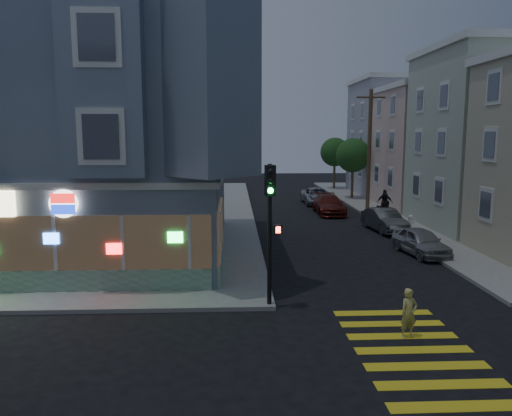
{
  "coord_description": "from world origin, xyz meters",
  "views": [
    {
      "loc": [
        1.62,
        -13.87,
        5.86
      ],
      "look_at": [
        2.54,
        6.51,
        2.8
      ],
      "focal_mm": 35.0,
      "sensor_mm": 36.0,
      "label": 1
    }
  ],
  "objects": [
    {
      "name": "street_tree_near",
      "position": [
        12.2,
        30.0,
        3.94
      ],
      "size": [
        3.0,
        3.0,
        5.3
      ],
      "color": "#4C3826",
      "rests_on": "sidewalk_ne"
    },
    {
      "name": "utility_pole",
      "position": [
        12.0,
        24.0,
        4.8
      ],
      "size": [
        2.2,
        0.3,
        9.0
      ],
      "color": "#4C3826",
      "rests_on": "sidewalk_ne"
    },
    {
      "name": "row_house_d",
      "position": [
        19.5,
        34.0,
        5.4
      ],
      "size": [
        12.0,
        8.6,
        10.5
      ],
      "primitive_type": "cube",
      "color": "gray",
      "rests_on": "sidewalk_ne"
    },
    {
      "name": "fire_hydrant",
      "position": [
        12.26,
        15.26,
        0.6
      ],
      "size": [
        0.5,
        0.29,
        0.86
      ],
      "color": "white",
      "rests_on": "sidewalk_ne"
    },
    {
      "name": "sidewalk_ne",
      "position": [
        23.0,
        23.0,
        0.07
      ],
      "size": [
        24.0,
        42.0,
        0.15
      ],
      "primitive_type": "cube",
      "color": "gray",
      "rests_on": "ground"
    },
    {
      "name": "pedestrian_a",
      "position": [
        11.3,
        17.55,
        1.11
      ],
      "size": [
        1.02,
        0.84,
        1.93
      ],
      "primitive_type": "imported",
      "rotation": [
        0.0,
        0.0,
        3.02
      ],
      "color": "black",
      "rests_on": "sidewalk_ne"
    },
    {
      "name": "parked_car_d",
      "position": [
        8.6,
        27.21,
        0.67
      ],
      "size": [
        2.3,
        4.88,
        1.35
      ],
      "primitive_type": "imported",
      "rotation": [
        0.0,
        0.0,
        0.01
      ],
      "color": "#9C9FA6",
      "rests_on": "ground"
    },
    {
      "name": "ground",
      "position": [
        0.0,
        0.0,
        0.0
      ],
      "size": [
        120.0,
        120.0,
        0.0
      ],
      "primitive_type": "plane",
      "color": "black",
      "rests_on": "ground"
    },
    {
      "name": "pedestrian_b",
      "position": [
        12.2,
        20.26,
        1.06
      ],
      "size": [
        1.15,
        0.72,
        1.83
      ],
      "primitive_type": "imported",
      "rotation": [
        0.0,
        0.0,
        2.87
      ],
      "color": "#232028",
      "rests_on": "sidewalk_ne"
    },
    {
      "name": "parked_car_c",
      "position": [
        8.6,
        22.01,
        0.69
      ],
      "size": [
        1.94,
        4.76,
        1.38
      ],
      "primitive_type": "imported",
      "rotation": [
        0.0,
        0.0,
        0.0
      ],
      "color": "maroon",
      "rests_on": "ground"
    },
    {
      "name": "traffic_signal",
      "position": [
        2.82,
        2.18,
        3.35
      ],
      "size": [
        0.59,
        0.53,
        4.73
      ],
      "rotation": [
        0.0,
        0.0,
        0.29
      ],
      "color": "black",
      "rests_on": "sidewalk_nw"
    },
    {
      "name": "corner_building",
      "position": [
        -6.0,
        10.98,
        5.82
      ],
      "size": [
        14.6,
        14.6,
        11.4
      ],
      "color": "slate",
      "rests_on": "sidewalk_nw"
    },
    {
      "name": "parked_car_a",
      "position": [
        10.7,
        9.43,
        0.66
      ],
      "size": [
        2.06,
        4.02,
        1.31
      ],
      "primitive_type": "imported",
      "rotation": [
        0.0,
        0.0,
        0.14
      ],
      "color": "#95989C",
      "rests_on": "ground"
    },
    {
      "name": "parked_car_b",
      "position": [
        10.7,
        15.35,
        0.69
      ],
      "size": [
        1.93,
        4.3,
        1.37
      ],
      "primitive_type": "imported",
      "rotation": [
        0.0,
        0.0,
        0.12
      ],
      "color": "#36393B",
      "rests_on": "ground"
    },
    {
      "name": "row_house_c",
      "position": [
        19.5,
        25.0,
        4.65
      ],
      "size": [
        12.0,
        8.6,
        9.0
      ],
      "primitive_type": "cube",
      "color": "beige",
      "rests_on": "sidewalk_ne"
    },
    {
      "name": "sidewalk_nw",
      "position": [
        -13.5,
        23.0,
        0.07
      ],
      "size": [
        33.0,
        42.0,
        0.15
      ],
      "primitive_type": "cube",
      "color": "gray",
      "rests_on": "ground"
    },
    {
      "name": "street_tree_far",
      "position": [
        12.2,
        38.0,
        3.94
      ],
      "size": [
        3.0,
        3.0,
        5.3
      ],
      "color": "#4C3826",
      "rests_on": "sidewalk_ne"
    },
    {
      "name": "running_child",
      "position": [
        6.64,
        -0.34,
        0.73
      ],
      "size": [
        0.61,
        0.48,
        1.46
      ],
      "primitive_type": "imported",
      "rotation": [
        0.0,
        0.0,
        0.26
      ],
      "color": "#CBC768",
      "rests_on": "ground"
    }
  ]
}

